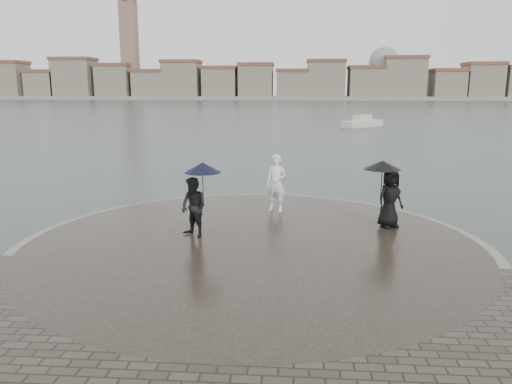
{
  "coord_description": "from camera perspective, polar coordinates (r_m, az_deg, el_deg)",
  "views": [
    {
      "loc": [
        1.07,
        -9.07,
        4.4
      ],
      "look_at": [
        0.0,
        4.8,
        1.45
      ],
      "focal_mm": 35.0,
      "sensor_mm": 36.0,
      "label": 1
    }
  ],
  "objects": [
    {
      "name": "visitor_right",
      "position": [
        14.94,
        14.82,
        0.36
      ],
      "size": [
        1.3,
        1.1,
        1.95
      ],
      "color": "black",
      "rests_on": "quay_tip"
    },
    {
      "name": "quay_tip",
      "position": [
        13.3,
        -0.43,
        -6.52
      ],
      "size": [
        11.9,
        11.9,
        0.36
      ],
      "primitive_type": "cylinder",
      "color": "#2D261E",
      "rests_on": "ground"
    },
    {
      "name": "ground",
      "position": [
        10.14,
        -2.15,
        -13.76
      ],
      "size": [
        400.0,
        400.0,
        0.0
      ],
      "primitive_type": "plane",
      "color": "#2B3835",
      "rests_on": "ground"
    },
    {
      "name": "kerb_ring",
      "position": [
        13.31,
        -0.43,
        -6.61
      ],
      "size": [
        12.5,
        12.5,
        0.32
      ],
      "primitive_type": "cylinder",
      "color": "gray",
      "rests_on": "ground"
    },
    {
      "name": "visitor_left",
      "position": [
        13.63,
        -6.87,
        -0.53
      ],
      "size": [
        1.27,
        1.1,
        2.04
      ],
      "color": "black",
      "rests_on": "quay_tip"
    },
    {
      "name": "boats",
      "position": [
        54.29,
        22.02,
        6.87
      ],
      "size": [
        21.23,
        14.85,
        1.5
      ],
      "color": "beige",
      "rests_on": "ground"
    },
    {
      "name": "far_skyline",
      "position": [
        169.94,
        1.98,
        12.38
      ],
      "size": [
        260.0,
        20.0,
        37.0
      ],
      "color": "gray",
      "rests_on": "ground"
    },
    {
      "name": "statue",
      "position": [
        16.32,
        2.32,
        1.02
      ],
      "size": [
        0.79,
        0.63,
        1.88
      ],
      "primitive_type": "imported",
      "rotation": [
        0.0,
        0.0,
        -0.3
      ],
      "color": "white",
      "rests_on": "quay_tip"
    }
  ]
}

